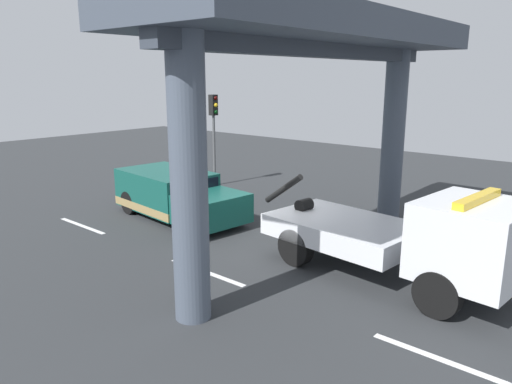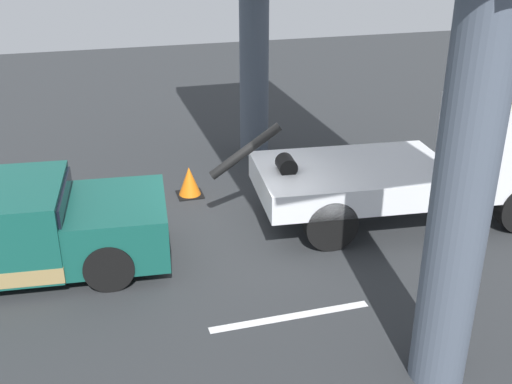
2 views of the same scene
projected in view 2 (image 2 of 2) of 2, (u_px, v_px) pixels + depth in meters
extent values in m
cube|color=#2D3033|center=(245.00, 239.00, 12.00)|extent=(60.00, 40.00, 0.10)
cube|color=silver|center=(290.00, 317.00, 9.58)|extent=(2.60, 0.16, 0.01)
cube|color=white|center=(353.00, 179.00, 12.27)|extent=(4.05, 2.76, 0.55)
cube|color=white|center=(509.00, 143.00, 12.60)|extent=(2.26, 2.49, 1.65)
cube|color=#196B9E|center=(335.00, 161.00, 13.39)|extent=(3.63, 0.37, 0.20)
cylinder|color=black|center=(245.00, 151.00, 11.60)|extent=(1.42, 0.32, 1.07)
cylinder|color=black|center=(286.00, 165.00, 11.88)|extent=(0.40, 0.48, 0.36)
cylinder|color=black|center=(469.00, 168.00, 13.90)|extent=(1.03, 0.41, 1.00)
cylinder|color=black|center=(302.00, 181.00, 13.25)|extent=(1.03, 0.41, 1.00)
cylinder|color=black|center=(330.00, 224.00, 11.38)|extent=(1.03, 0.41, 1.00)
cube|color=#145147|center=(118.00, 224.00, 10.92)|extent=(1.92, 2.27, 0.95)
cube|color=black|center=(65.00, 203.00, 10.57)|extent=(0.25, 1.93, 0.59)
cylinder|color=black|center=(112.00, 216.00, 11.87)|extent=(0.86, 0.36, 0.84)
cylinder|color=black|center=(109.00, 267.00, 10.15)|extent=(0.86, 0.36, 0.84)
cylinder|color=#4C5666|center=(254.00, 44.00, 15.15)|extent=(0.74, 0.74, 5.68)
cylinder|color=#4C5666|center=(464.00, 184.00, 7.22)|extent=(0.74, 0.74, 5.68)
cone|color=orange|center=(189.00, 181.00, 13.64)|extent=(0.51, 0.51, 0.68)
cube|color=black|center=(190.00, 194.00, 13.77)|extent=(0.57, 0.57, 0.03)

